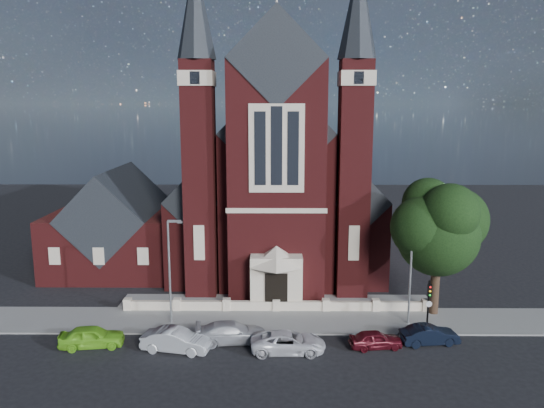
{
  "coord_description": "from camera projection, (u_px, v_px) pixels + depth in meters",
  "views": [
    {
      "loc": [
        -0.01,
        -33.89,
        16.44
      ],
      "look_at": [
        -0.39,
        12.0,
        7.79
      ],
      "focal_mm": 35.0,
      "sensor_mm": 36.0,
      "label": 1
    }
  ],
  "objects": [
    {
      "name": "car_white_suv",
      "position": [
        288.0,
        342.0,
        35.62
      ],
      "size": [
        5.07,
        2.38,
        1.4
      ],
      "primitive_type": "imported",
      "rotation": [
        0.0,
        0.0,
        1.58
      ],
      "color": "white",
      "rests_on": "ground"
    },
    {
      "name": "car_lime_van",
      "position": [
        92.0,
        337.0,
        36.36
      ],
      "size": [
        4.57,
        2.39,
        1.49
      ],
      "primitive_type": "imported",
      "rotation": [
        0.0,
        0.0,
        1.72
      ],
      "color": "#77CA28",
      "rests_on": "ground"
    },
    {
      "name": "car_dark_red",
      "position": [
        376.0,
        339.0,
        36.22
      ],
      "size": [
        3.77,
        1.88,
        1.23
      ],
      "primitive_type": "imported",
      "rotation": [
        0.0,
        0.0,
        1.69
      ],
      "color": "#520E17",
      "rests_on": "ground"
    },
    {
      "name": "forecourt_paving",
      "position": [
        276.0,
        302.0,
        44.7
      ],
      "size": [
        26.0,
        3.0,
        0.14
      ],
      "primitive_type": "cube",
      "color": "gray",
      "rests_on": "ground"
    },
    {
      "name": "car_navy",
      "position": [
        429.0,
        335.0,
        36.81
      ],
      "size": [
        4.21,
        1.96,
        1.34
      ],
      "primitive_type": "imported",
      "rotation": [
        0.0,
        0.0,
        1.71
      ],
      "color": "black",
      "rests_on": "ground"
    },
    {
      "name": "car_silver_b",
      "position": [
        232.0,
        332.0,
        37.08
      ],
      "size": [
        5.24,
        2.72,
        1.45
      ],
      "primitive_type": "imported",
      "rotation": [
        0.0,
        0.0,
        1.71
      ],
      "color": "#A5A7AD",
      "rests_on": "ground"
    },
    {
      "name": "parish_hall",
      "position": [
        118.0,
        229.0,
        53.42
      ],
      "size": [
        12.0,
        12.2,
        10.24
      ],
      "color": "#551617",
      "rests_on": "ground"
    },
    {
      "name": "church",
      "position": [
        276.0,
        182.0,
        57.38
      ],
      "size": [
        20.01,
        34.9,
        29.2
      ],
      "color": "#551617",
      "rests_on": "ground"
    },
    {
      "name": "traffic_signal",
      "position": [
        429.0,
        300.0,
        38.16
      ],
      "size": [
        0.28,
        0.42,
        4.0
      ],
      "color": "black",
      "rests_on": "ground"
    },
    {
      "name": "street_lamp_left",
      "position": [
        170.0,
        266.0,
        39.49
      ],
      "size": [
        1.16,
        0.22,
        8.09
      ],
      "color": "gray",
      "rests_on": "ground"
    },
    {
      "name": "car_silver_a",
      "position": [
        176.0,
        340.0,
        35.73
      ],
      "size": [
        4.88,
        2.45,
        1.54
      ],
      "primitive_type": "imported",
      "rotation": [
        0.0,
        0.0,
        1.39
      ],
      "color": "#A1A4A8",
      "rests_on": "ground"
    },
    {
      "name": "pavement_strip",
      "position": [
        276.0,
        321.0,
        40.77
      ],
      "size": [
        60.0,
        5.0,
        0.12
      ],
      "primitive_type": "cube",
      "color": "gray",
      "rests_on": "ground"
    },
    {
      "name": "street_tree",
      "position": [
        441.0,
        230.0,
        40.56
      ],
      "size": [
        6.4,
        6.6,
        10.7
      ],
      "color": "black",
      "rests_on": "ground"
    },
    {
      "name": "forecourt_wall",
      "position": [
        276.0,
        311.0,
        42.74
      ],
      "size": [
        24.0,
        0.4,
        0.9
      ],
      "primitive_type": "cube",
      "color": "beige",
      "rests_on": "ground"
    },
    {
      "name": "ground",
      "position": [
        276.0,
        277.0,
        51.09
      ],
      "size": [
        120.0,
        120.0,
        0.0
      ],
      "primitive_type": "plane",
      "color": "black",
      "rests_on": "ground"
    },
    {
      "name": "street_lamp_right",
      "position": [
        412.0,
        266.0,
        39.34
      ],
      "size": [
        1.16,
        0.22,
        8.09
      ],
      "color": "gray",
      "rests_on": "ground"
    }
  ]
}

